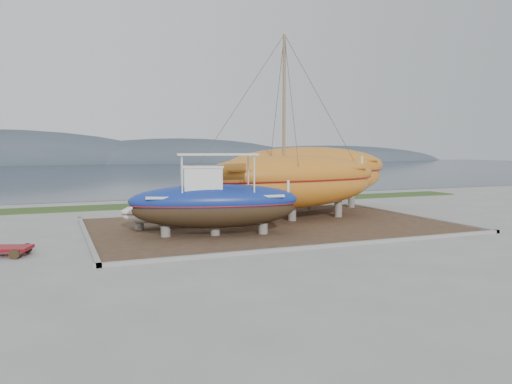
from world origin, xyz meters
name	(u,v)px	position (x,y,z in m)	size (l,w,h in m)	color
ground	(307,239)	(0.00, 0.00, 0.00)	(140.00, 140.00, 0.00)	gray
dirt_patch	(271,225)	(0.00, 4.00, 0.03)	(18.00, 12.00, 0.06)	#422D1E
curb_frame	(271,225)	(0.00, 4.00, 0.07)	(18.60, 12.60, 0.15)	gray
grass_strip	(207,203)	(0.00, 15.50, 0.04)	(44.00, 3.00, 0.08)	#284219
sea	(116,172)	(0.00, 70.00, 0.00)	(260.00, 100.00, 0.04)	#182530
mountain_ridge	(92,163)	(0.00, 125.00, 0.00)	(200.00, 36.00, 20.00)	#333D49
blue_caique	(215,195)	(-3.61, 2.15, 1.93)	(7.76, 2.42, 3.74)	navy
white_dinghy	(163,215)	(-5.39, 5.16, 0.69)	(4.20, 1.58, 1.26)	silver
orange_sailboat	(293,130)	(1.73, 4.96, 5.05)	(11.07, 3.26, 9.99)	#C06D1D
orange_bare_hull	(310,180)	(4.75, 8.55, 2.04)	(12.07, 3.62, 3.96)	#C06D1D
red_trailer	(7,251)	(-12.13, 1.11, 0.18)	(2.49, 1.25, 0.35)	maroon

